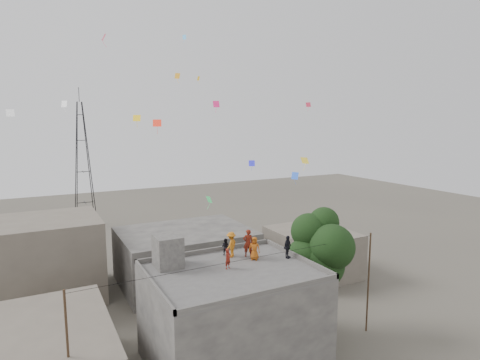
% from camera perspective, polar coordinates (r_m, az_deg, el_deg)
% --- Properties ---
extents(main_building, '(10.00, 8.00, 6.10)m').
position_cam_1_polar(main_building, '(26.46, -1.18, -19.00)').
color(main_building, '#43413F').
rests_on(main_building, ground).
extents(parapet, '(10.00, 8.00, 0.30)m').
position_cam_1_polar(parapet, '(25.16, -1.20, -12.51)').
color(parapet, '#43413F').
rests_on(parapet, main_building).
extents(stair_head_box, '(1.60, 1.80, 2.00)m').
position_cam_1_polar(stair_head_box, '(26.05, -10.22, -9.93)').
color(stair_head_box, '#43413F').
rests_on(stair_head_box, main_building).
extents(neighbor_north, '(12.00, 9.00, 5.00)m').
position_cam_1_polar(neighbor_north, '(39.32, -7.76, -10.63)').
color(neighbor_north, '#43413F').
rests_on(neighbor_north, ground).
extents(neighbor_northwest, '(9.00, 8.00, 7.00)m').
position_cam_1_polar(neighbor_northwest, '(38.89, -25.99, -10.07)').
color(neighbor_northwest, '#61584C').
rests_on(neighbor_northwest, ground).
extents(neighbor_east, '(7.00, 8.00, 4.40)m').
position_cam_1_polar(neighbor_east, '(41.61, 10.23, -10.05)').
color(neighbor_east, '#61584C').
rests_on(neighbor_east, ground).
extents(tree, '(4.90, 4.60, 9.10)m').
position_cam_1_polar(tree, '(29.48, 11.40, -9.83)').
color(tree, black).
rests_on(tree, ground).
extents(utility_line, '(20.12, 0.62, 7.40)m').
position_cam_1_polar(utility_line, '(25.33, 1.21, -18.35)').
color(utility_line, black).
rests_on(utility_line, ground).
extents(transmission_tower, '(2.97, 2.97, 20.01)m').
position_cam_1_polar(transmission_tower, '(61.73, -21.45, 2.00)').
color(transmission_tower, black).
rests_on(transmission_tower, ground).
extents(person_red_adult, '(0.78, 0.62, 1.88)m').
position_cam_1_polar(person_red_adult, '(27.52, 1.14, -8.93)').
color(person_red_adult, maroon).
rests_on(person_red_adult, main_building).
extents(person_orange_child, '(0.90, 0.86, 1.54)m').
position_cam_1_polar(person_orange_child, '(26.94, 2.06, -9.69)').
color(person_orange_child, '#AF5314').
rests_on(person_orange_child, main_building).
extents(person_dark_child, '(0.71, 0.73, 1.18)m').
position_cam_1_polar(person_dark_child, '(27.88, -2.09, -9.46)').
color(person_dark_child, black).
rests_on(person_dark_child, main_building).
extents(person_dark_adult, '(0.97, 0.76, 1.54)m').
position_cam_1_polar(person_dark_adult, '(27.41, 6.78, -9.43)').
color(person_dark_adult, black).
rests_on(person_dark_adult, main_building).
extents(person_orange_adult, '(1.28, 1.19, 1.74)m').
position_cam_1_polar(person_orange_adult, '(27.41, -1.26, -9.16)').
color(person_orange_adult, '#C36C16').
rests_on(person_orange_adult, main_building).
extents(person_red_child, '(0.55, 0.47, 1.28)m').
position_cam_1_polar(person_red_child, '(25.40, -1.72, -11.13)').
color(person_red_child, maroon).
rests_on(person_red_child, main_building).
extents(kites, '(22.98, 14.16, 12.70)m').
position_cam_1_polar(kites, '(29.94, -5.87, 8.53)').
color(kites, red).
rests_on(kites, ground).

